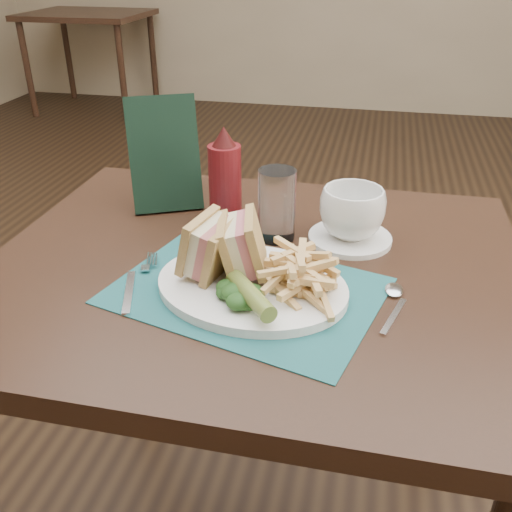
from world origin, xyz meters
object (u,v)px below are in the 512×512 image
(check_presenter, at_px, (164,154))
(sandwich_half_a, at_px, (198,243))
(sandwich_half_b, at_px, (229,245))
(saucer, at_px, (350,238))
(table_main, at_px, (254,424))
(plate, at_px, (252,286))
(coffee_cup, at_px, (352,213))
(drinking_glass, at_px, (277,205))
(table_bg_left, at_px, (93,62))
(placemat, at_px, (247,291))
(ketchup_bottle, at_px, (225,175))

(check_presenter, bearing_deg, sandwich_half_a, -86.16)
(sandwich_half_b, xyz_separation_m, saucer, (0.18, 0.19, -0.06))
(sandwich_half_b, bearing_deg, sandwich_half_a, 170.00)
(table_main, distance_m, plate, 0.40)
(coffee_cup, bearing_deg, plate, -123.49)
(coffee_cup, height_order, drinking_glass, drinking_glass)
(sandwich_half_b, height_order, saucer, sandwich_half_b)
(plate, bearing_deg, sandwich_half_a, 178.67)
(table_main, relative_size, sandwich_half_a, 9.46)
(table_main, xyz_separation_m, check_presenter, (-0.22, 0.19, 0.48))
(table_bg_left, relative_size, sandwich_half_b, 9.18)
(table_main, bearing_deg, placemat, -84.64)
(sandwich_half_a, xyz_separation_m, coffee_cup, (0.23, 0.19, -0.01))
(table_bg_left, xyz_separation_m, saucer, (2.26, -3.43, 0.38))
(coffee_cup, height_order, check_presenter, check_presenter)
(sandwich_half_b, relative_size, coffee_cup, 0.85)
(placemat, relative_size, coffee_cup, 3.45)
(saucer, bearing_deg, check_presenter, 167.93)
(table_main, xyz_separation_m, ketchup_bottle, (-0.09, 0.15, 0.47))
(drinking_glass, bearing_deg, coffee_cup, 6.71)
(placemat, height_order, sandwich_half_a, sandwich_half_a)
(plate, bearing_deg, table_bg_left, 130.33)
(coffee_cup, xyz_separation_m, ketchup_bottle, (-0.24, 0.04, 0.04))
(table_bg_left, relative_size, sandwich_half_a, 9.46)
(saucer, bearing_deg, placemat, -125.08)
(table_bg_left, height_order, check_presenter, check_presenter)
(drinking_glass, xyz_separation_m, check_presenter, (-0.24, 0.10, 0.04))
(placemat, xyz_separation_m, plate, (0.01, 0.00, 0.01))
(saucer, height_order, drinking_glass, drinking_glass)
(table_bg_left, distance_m, drinking_glass, 4.07)
(table_main, relative_size, plate, 3.00)
(plate, bearing_deg, check_presenter, 140.08)
(coffee_cup, relative_size, ketchup_bottle, 0.62)
(plate, relative_size, drinking_glass, 2.31)
(table_main, height_order, plate, plate)
(table_main, bearing_deg, table_bg_left, 120.77)
(placemat, relative_size, sandwich_half_a, 4.17)
(plate, bearing_deg, ketchup_bottle, 123.66)
(table_main, distance_m, sandwich_half_b, 0.45)
(table_bg_left, xyz_separation_m, plate, (2.13, -3.63, 0.38))
(table_bg_left, bearing_deg, placemat, -59.77)
(coffee_cup, bearing_deg, placemat, -125.08)
(table_main, bearing_deg, sandwich_half_a, -134.37)
(sandwich_half_b, distance_m, check_presenter, 0.34)
(table_main, distance_m, sandwich_half_a, 0.45)
(ketchup_bottle, distance_m, check_presenter, 0.14)
(table_bg_left, distance_m, plate, 4.23)
(plate, height_order, drinking_glass, drinking_glass)
(sandwich_half_a, relative_size, drinking_glass, 0.73)
(table_bg_left, xyz_separation_m, sandwich_half_b, (2.09, -3.62, 0.44))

